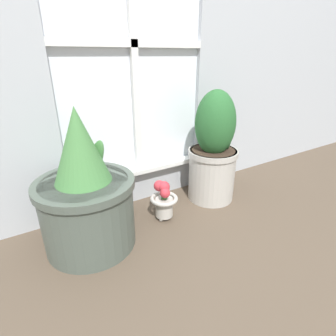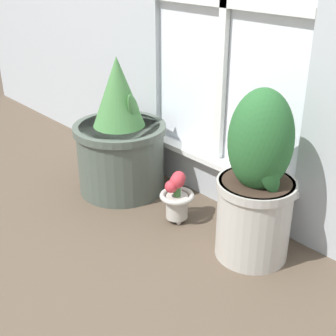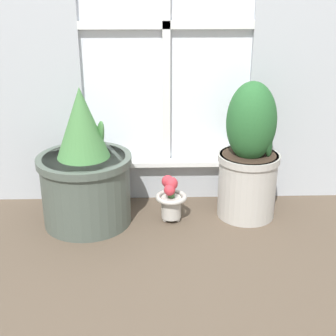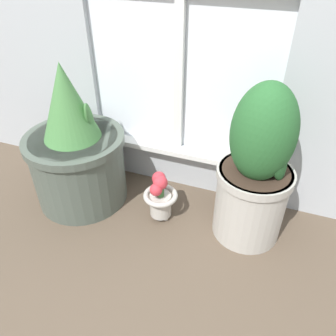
{
  "view_description": "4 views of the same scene",
  "coord_description": "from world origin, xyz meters",
  "views": [
    {
      "loc": [
        -0.58,
        -0.75,
        0.8
      ],
      "look_at": [
        0.03,
        0.26,
        0.29
      ],
      "focal_mm": 28.0,
      "sensor_mm": 36.0,
      "label": 1
    },
    {
      "loc": [
        1.24,
        -0.88,
        1.05
      ],
      "look_at": [
        -0.03,
        0.25,
        0.23
      ],
      "focal_mm": 50.0,
      "sensor_mm": 36.0,
      "label": 2
    },
    {
      "loc": [
        -0.06,
        -1.65,
        1.04
      ],
      "look_at": [
        -0.0,
        0.25,
        0.27
      ],
      "focal_mm": 50.0,
      "sensor_mm": 36.0,
      "label": 3
    },
    {
      "loc": [
        0.4,
        -0.68,
        1.01
      ],
      "look_at": [
        0.03,
        0.31,
        0.23
      ],
      "focal_mm": 35.0,
      "sensor_mm": 36.0,
      "label": 4
    }
  ],
  "objects": [
    {
      "name": "potted_plant_left",
      "position": [
        -0.37,
        0.27,
        0.24
      ],
      "size": [
        0.42,
        0.42,
        0.63
      ],
      "color": "#4C564C",
      "rests_on": "ground_plane"
    },
    {
      "name": "potted_plant_right",
      "position": [
        0.37,
        0.32,
        0.29
      ],
      "size": [
        0.28,
        0.28,
        0.64
      ],
      "color": "#B7B2A8",
      "rests_on": "ground_plane"
    },
    {
      "name": "ground_plane",
      "position": [
        0.0,
        0.0,
        0.0
      ],
      "size": [
        10.0,
        10.0,
        0.0
      ],
      "primitive_type": "plane",
      "color": "brown"
    },
    {
      "name": "flower_vase",
      "position": [
        0.01,
        0.27,
        0.11
      ],
      "size": [
        0.14,
        0.14,
        0.22
      ],
      "color": "#BCB7AD",
      "rests_on": "ground_plane"
    }
  ]
}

